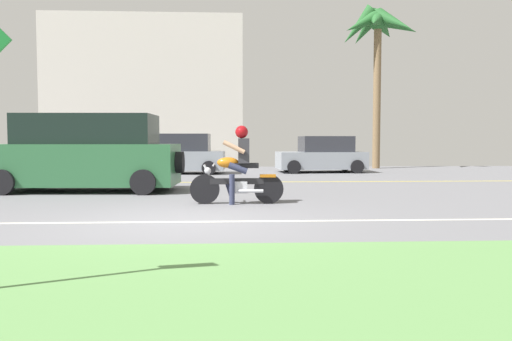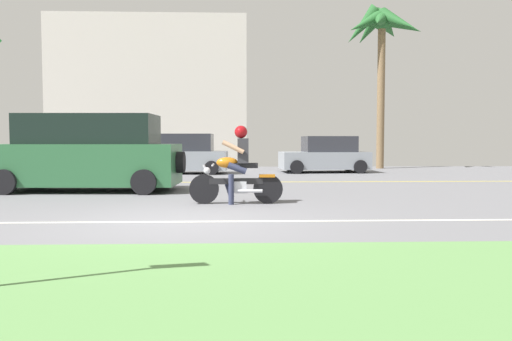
# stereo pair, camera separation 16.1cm
# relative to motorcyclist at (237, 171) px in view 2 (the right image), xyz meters

# --- Properties ---
(ground) EXTENTS (56.00, 30.00, 0.04)m
(ground) POSITION_rel_motorcyclist_xyz_m (-0.94, 0.70, -0.73)
(ground) COLOR slate
(grass_median) EXTENTS (56.00, 3.80, 0.06)m
(grass_median) POSITION_rel_motorcyclist_xyz_m (-0.94, -6.40, -0.68)
(grass_median) COLOR #5B8C4C
(grass_median) RESTS_ON ground
(lane_line_near) EXTENTS (50.40, 0.12, 0.01)m
(lane_line_near) POSITION_rel_motorcyclist_xyz_m (-0.94, -2.41, -0.70)
(lane_line_near) COLOR silver
(lane_line_near) RESTS_ON ground
(lane_line_far) EXTENTS (50.40, 0.12, 0.01)m
(lane_line_far) POSITION_rel_motorcyclist_xyz_m (-0.94, 5.72, -0.70)
(lane_line_far) COLOR yellow
(lane_line_far) RESTS_ON ground
(motorcyclist) EXTENTS (2.00, 0.65, 1.67)m
(motorcyclist) POSITION_rel_motorcyclist_xyz_m (0.00, 0.00, 0.00)
(motorcyclist) COLOR black
(motorcyclist) RESTS_ON ground
(suv_nearby) EXTENTS (5.10, 2.30, 2.05)m
(suv_nearby) POSITION_rel_motorcyclist_xyz_m (-3.99, 2.93, 0.28)
(suv_nearby) COLOR #2D663D
(suv_nearby) RESTS_ON ground
(parked_car_0) EXTENTS (3.80, 2.05, 1.65)m
(parked_car_0) POSITION_rel_motorcyclist_xyz_m (-7.45, 9.65, 0.06)
(parked_car_0) COLOR beige
(parked_car_0) RESTS_ON ground
(parked_car_1) EXTENTS (4.08, 1.98, 1.64)m
(parked_car_1) POSITION_rel_motorcyclist_xyz_m (-2.33, 10.20, 0.05)
(parked_car_1) COLOR #8C939E
(parked_car_1) RESTS_ON ground
(parked_car_2) EXTENTS (3.79, 2.18, 1.55)m
(parked_car_2) POSITION_rel_motorcyclist_xyz_m (3.80, 10.80, 0.01)
(parked_car_2) COLOR #8C939E
(parked_car_2) RESTS_ON ground
(palm_tree_0) EXTENTS (4.03, 3.97, 7.96)m
(palm_tree_0) POSITION_rel_motorcyclist_xyz_m (6.99, 13.80, 5.93)
(palm_tree_0) COLOR brown
(palm_tree_0) RESTS_ON ground
(building_far) EXTENTS (10.82, 4.00, 8.18)m
(building_far) POSITION_rel_motorcyclist_xyz_m (-4.86, 18.70, 3.38)
(building_far) COLOR beige
(building_far) RESTS_ON ground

